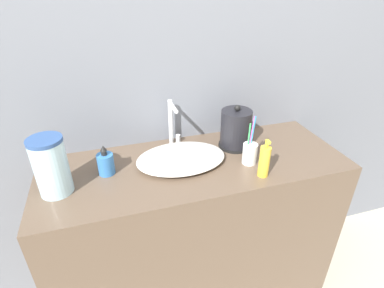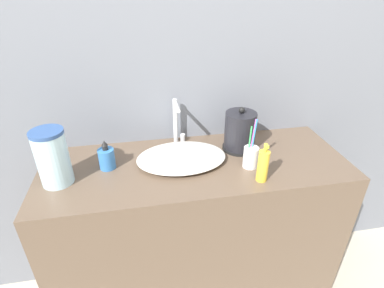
{
  "view_description": "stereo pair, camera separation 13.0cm",
  "coord_description": "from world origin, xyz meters",
  "px_view_note": "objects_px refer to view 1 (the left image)",
  "views": [
    {
      "loc": [
        -0.35,
        -0.83,
        1.66
      ],
      "look_at": [
        -0.02,
        0.26,
        1.02
      ],
      "focal_mm": 28.0,
      "sensor_mm": 36.0,
      "label": 1
    },
    {
      "loc": [
        -0.22,
        -0.86,
        1.66
      ],
      "look_at": [
        -0.02,
        0.26,
        1.02
      ],
      "focal_mm": 28.0,
      "sensor_mm": 36.0,
      "label": 2
    }
  ],
  "objects_px": {
    "shampoo_bottle": "(106,163)",
    "lotion_bottle": "(264,161)",
    "water_pitcher": "(51,166)",
    "faucet": "(172,121)",
    "electric_kettle": "(236,130)",
    "toothbrush_cup": "(250,153)"
  },
  "relations": [
    {
      "from": "shampoo_bottle",
      "to": "lotion_bottle",
      "type": "bearing_deg",
      "value": -18.37
    },
    {
      "from": "shampoo_bottle",
      "to": "water_pitcher",
      "type": "distance_m",
      "value": 0.22
    },
    {
      "from": "faucet",
      "to": "water_pitcher",
      "type": "height_order",
      "value": "water_pitcher"
    },
    {
      "from": "lotion_bottle",
      "to": "shampoo_bottle",
      "type": "height_order",
      "value": "lotion_bottle"
    },
    {
      "from": "electric_kettle",
      "to": "toothbrush_cup",
      "type": "relative_size",
      "value": 0.97
    },
    {
      "from": "electric_kettle",
      "to": "water_pitcher",
      "type": "relative_size",
      "value": 0.93
    },
    {
      "from": "faucet",
      "to": "toothbrush_cup",
      "type": "relative_size",
      "value": 1.02
    },
    {
      "from": "faucet",
      "to": "lotion_bottle",
      "type": "relative_size",
      "value": 1.33
    },
    {
      "from": "lotion_bottle",
      "to": "shampoo_bottle",
      "type": "distance_m",
      "value": 0.66
    },
    {
      "from": "toothbrush_cup",
      "to": "lotion_bottle",
      "type": "xyz_separation_m",
      "value": [
        0.01,
        -0.11,
        0.02
      ]
    },
    {
      "from": "toothbrush_cup",
      "to": "faucet",
      "type": "bearing_deg",
      "value": 136.96
    },
    {
      "from": "faucet",
      "to": "toothbrush_cup",
      "type": "height_order",
      "value": "faucet"
    },
    {
      "from": "faucet",
      "to": "shampoo_bottle",
      "type": "relative_size",
      "value": 1.69
    },
    {
      "from": "toothbrush_cup",
      "to": "shampoo_bottle",
      "type": "height_order",
      "value": "toothbrush_cup"
    },
    {
      "from": "shampoo_bottle",
      "to": "toothbrush_cup",
      "type": "bearing_deg",
      "value": -9.47
    },
    {
      "from": "lotion_bottle",
      "to": "water_pitcher",
      "type": "relative_size",
      "value": 0.73
    },
    {
      "from": "lotion_bottle",
      "to": "water_pitcher",
      "type": "xyz_separation_m",
      "value": [
        -0.82,
        0.14,
        0.05
      ]
    },
    {
      "from": "faucet",
      "to": "shampoo_bottle",
      "type": "height_order",
      "value": "faucet"
    },
    {
      "from": "electric_kettle",
      "to": "toothbrush_cup",
      "type": "bearing_deg",
      "value": -90.05
    },
    {
      "from": "electric_kettle",
      "to": "lotion_bottle",
      "type": "relative_size",
      "value": 1.26
    },
    {
      "from": "toothbrush_cup",
      "to": "lotion_bottle",
      "type": "bearing_deg",
      "value": -83.86
    },
    {
      "from": "electric_kettle",
      "to": "shampoo_bottle",
      "type": "xyz_separation_m",
      "value": [
        -0.62,
        -0.06,
        -0.04
      ]
    }
  ]
}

